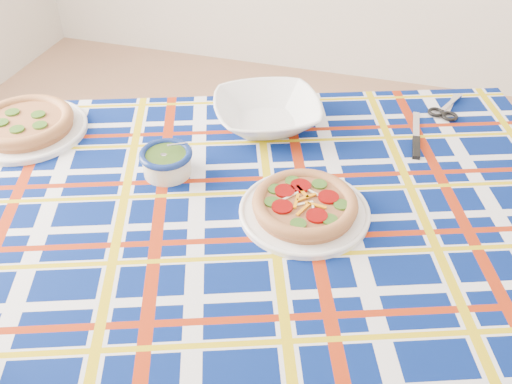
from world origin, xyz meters
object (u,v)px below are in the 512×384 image
(dining_table, at_px, (235,233))
(pesto_bowl, at_px, (166,160))
(serving_bowl, at_px, (267,113))
(main_focaccia_plate, at_px, (305,204))

(dining_table, xyz_separation_m, pesto_bowl, (-0.19, 0.08, 0.11))
(dining_table, height_order, pesto_bowl, pesto_bowl)
(dining_table, relative_size, pesto_bowl, 14.51)
(dining_table, relative_size, serving_bowl, 6.48)
(pesto_bowl, distance_m, serving_bowl, 0.32)
(pesto_bowl, height_order, serving_bowl, pesto_bowl)
(pesto_bowl, xyz_separation_m, serving_bowl, (0.17, 0.27, -0.00))
(main_focaccia_plate, distance_m, pesto_bowl, 0.35)
(dining_table, xyz_separation_m, serving_bowl, (-0.02, 0.35, 0.11))
(dining_table, bearing_deg, main_focaccia_plate, -11.22)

